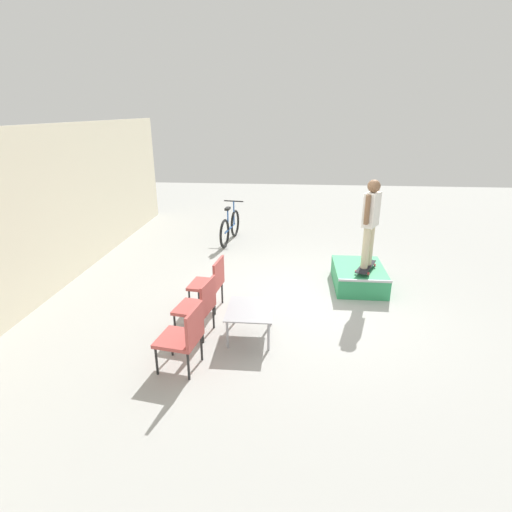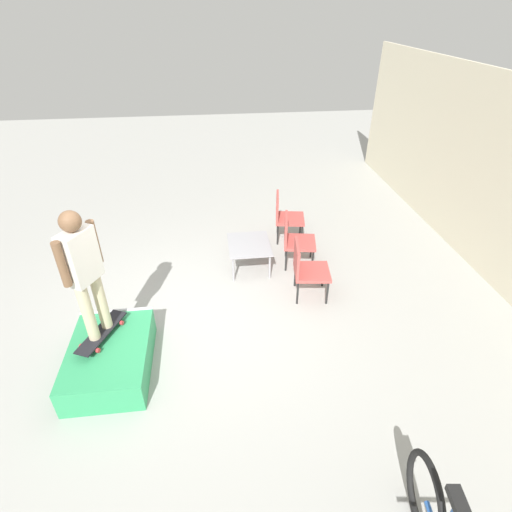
% 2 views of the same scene
% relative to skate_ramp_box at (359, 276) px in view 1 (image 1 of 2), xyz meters
% --- Properties ---
extents(ground_plane, '(24.00, 24.00, 0.00)m').
position_rel_skate_ramp_box_xyz_m(ground_plane, '(-0.80, 1.02, -0.19)').
color(ground_plane, '#A8A8A3').
extents(house_wall_back, '(12.00, 0.06, 3.00)m').
position_rel_skate_ramp_box_xyz_m(house_wall_back, '(-0.80, 5.71, 1.31)').
color(house_wall_back, beige).
rests_on(house_wall_back, ground_plane).
extents(skate_ramp_box, '(1.33, 0.93, 0.40)m').
position_rel_skate_ramp_box_xyz_m(skate_ramp_box, '(0.00, 0.00, 0.00)').
color(skate_ramp_box, '#339E60').
rests_on(skate_ramp_box, ground_plane).
extents(skateboard_on_ramp, '(0.80, 0.50, 0.07)m').
position_rel_skate_ramp_box_xyz_m(skateboard_on_ramp, '(-0.17, -0.08, 0.27)').
color(skateboard_on_ramp, black).
rests_on(skateboard_on_ramp, skate_ramp_box).
extents(person_skater, '(0.51, 0.36, 1.61)m').
position_rel_skate_ramp_box_xyz_m(person_skater, '(-0.17, -0.08, 1.23)').
color(person_skater, '#C6B793').
rests_on(person_skater, skateboard_on_ramp).
extents(coffee_table, '(0.82, 0.69, 0.46)m').
position_rel_skate_ramp_box_xyz_m(coffee_table, '(-2.02, 1.91, 0.22)').
color(coffee_table, '#9E9EA3').
rests_on(coffee_table, ground_plane).
extents(patio_chair_left, '(0.60, 0.60, 0.89)m').
position_rel_skate_ramp_box_xyz_m(patio_chair_left, '(-2.90, 2.67, 0.31)').
color(patio_chair_left, black).
rests_on(patio_chair_left, ground_plane).
extents(patio_chair_center, '(0.61, 0.61, 0.89)m').
position_rel_skate_ramp_box_xyz_m(patio_chair_center, '(-2.04, 2.67, 0.31)').
color(patio_chair_center, black).
rests_on(patio_chair_center, ground_plane).
extents(patio_chair_right, '(0.58, 0.58, 0.89)m').
position_rel_skate_ramp_box_xyz_m(patio_chair_right, '(-1.17, 2.67, 0.31)').
color(patio_chair_right, black).
rests_on(patio_chair_right, ground_plane).
extents(bicycle, '(1.70, 0.52, 1.00)m').
position_rel_skate_ramp_box_xyz_m(bicycle, '(2.54, 2.89, 0.19)').
color(bicycle, black).
rests_on(bicycle, ground_plane).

